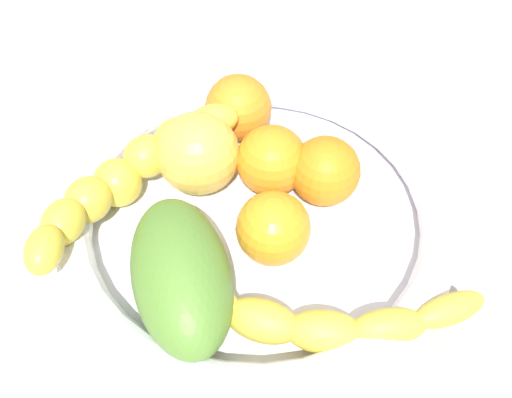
% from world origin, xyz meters
% --- Properties ---
extents(kitchen_counter, '(1.20, 1.20, 0.03)m').
position_xyz_m(kitchen_counter, '(0.00, 0.00, 0.01)').
color(kitchen_counter, '#ADA59C').
rests_on(kitchen_counter, ground).
extents(fruit_bowl, '(0.32, 0.32, 0.05)m').
position_xyz_m(fruit_bowl, '(0.00, 0.00, 0.05)').
color(fruit_bowl, silver).
rests_on(fruit_bowl, kitchen_counter).
extents(banana_draped_left, '(0.15, 0.22, 0.04)m').
position_xyz_m(banana_draped_left, '(0.05, 0.08, 0.07)').
color(banana_draped_left, yellow).
rests_on(banana_draped_left, fruit_bowl).
extents(banana_draped_right, '(0.22, 0.08, 0.06)m').
position_xyz_m(banana_draped_right, '(0.06, -0.09, 0.08)').
color(banana_draped_right, yellow).
rests_on(banana_draped_right, fruit_bowl).
extents(orange_front, '(0.06, 0.06, 0.06)m').
position_xyz_m(orange_front, '(0.01, 0.03, 0.08)').
color(orange_front, orange).
rests_on(orange_front, fruit_bowl).
extents(orange_mid_left, '(0.06, 0.06, 0.06)m').
position_xyz_m(orange_mid_left, '(-0.06, 0.02, 0.08)').
color(orange_mid_left, orange).
rests_on(orange_mid_left, fruit_bowl).
extents(orange_mid_right, '(0.06, 0.06, 0.06)m').
position_xyz_m(orange_mid_right, '(-0.04, -0.02, 0.08)').
color(orange_mid_right, orange).
rests_on(orange_mid_right, fruit_bowl).
extents(orange_rear, '(0.06, 0.06, 0.06)m').
position_xyz_m(orange_rear, '(-0.07, -0.08, 0.08)').
color(orange_rear, orange).
rests_on(orange_rear, fruit_bowl).
extents(mango_green, '(0.13, 0.15, 0.07)m').
position_xyz_m(mango_green, '(0.09, 0.01, 0.08)').
color(mango_green, '#558633').
rests_on(mango_green, fruit_bowl).
extents(apple_yellow, '(0.07, 0.07, 0.07)m').
position_xyz_m(apple_yellow, '(-0.00, -0.06, 0.08)').
color(apple_yellow, '#E2BD4C').
rests_on(apple_yellow, fruit_bowl).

